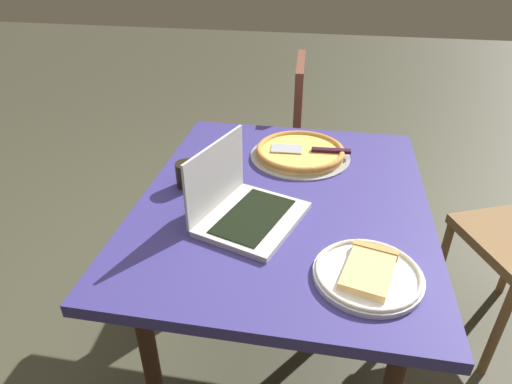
% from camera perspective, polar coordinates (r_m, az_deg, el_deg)
% --- Properties ---
extents(ground_plane, '(12.00, 12.00, 0.00)m').
position_cam_1_polar(ground_plane, '(1.91, 2.84, -20.09)').
color(ground_plane, '#434231').
extents(dining_table, '(1.10, 0.89, 0.75)m').
position_cam_1_polar(dining_table, '(1.45, 3.52, -3.60)').
color(dining_table, navy).
rests_on(dining_table, ground_plane).
extents(laptop, '(0.36, 0.33, 0.22)m').
position_cam_1_polar(laptop, '(1.28, -1.84, -1.74)').
color(laptop, beige).
rests_on(laptop, dining_table).
extents(pizza_plate, '(0.27, 0.27, 0.04)m').
position_cam_1_polar(pizza_plate, '(1.13, 14.29, -10.09)').
color(pizza_plate, white).
rests_on(pizza_plate, dining_table).
extents(pizza_tray, '(0.37, 0.37, 0.04)m').
position_cam_1_polar(pizza_tray, '(1.64, 5.75, 5.14)').
color(pizza_tray, '#98979B').
rests_on(pizza_tray, dining_table).
extents(table_knife, '(0.20, 0.08, 0.01)m').
position_cam_1_polar(table_knife, '(1.72, -5.00, 5.92)').
color(table_knife, beige).
rests_on(table_knife, dining_table).
extents(drink_cup, '(0.07, 0.07, 0.08)m').
position_cam_1_polar(drink_cup, '(1.45, -8.85, 2.26)').
color(drink_cup, black).
rests_on(drink_cup, dining_table).
extents(chair_far, '(0.47, 0.47, 0.94)m').
position_cam_1_polar(chair_far, '(2.31, 2.37, 6.67)').
color(chair_far, brown).
rests_on(chair_far, ground_plane).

